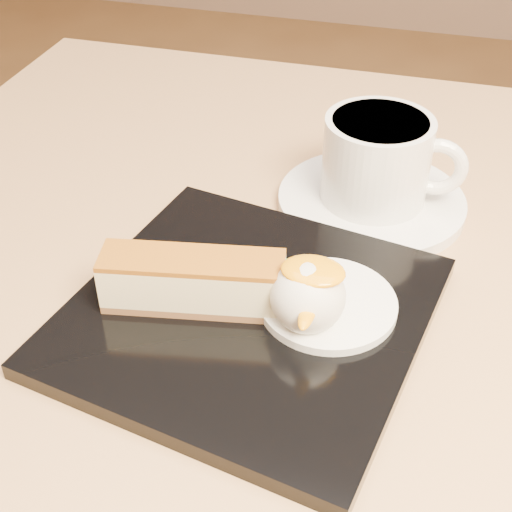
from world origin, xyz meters
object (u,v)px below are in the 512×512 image
(coffee_cup, at_px, (379,159))
(cheesecake, at_px, (193,281))
(saucer, at_px, (371,201))
(ice_cream_scoop, at_px, (308,296))
(table, at_px, (311,457))
(dessert_plate, at_px, (248,315))

(coffee_cup, bearing_deg, cheesecake, -122.21)
(saucer, relative_size, coffee_cup, 1.35)
(ice_cream_scoop, bearing_deg, cheesecake, 180.00)
(coffee_cup, bearing_deg, ice_cream_scoop, -98.87)
(table, relative_size, ice_cream_scoop, 16.95)
(cheesecake, bearing_deg, dessert_plate, -2.14)
(cheesecake, distance_m, saucer, 0.19)
(dessert_plate, distance_m, cheesecake, 0.04)
(saucer, bearing_deg, table, -95.05)
(table, xyz_separation_m, ice_cream_scoop, (-0.01, -0.02, 0.19))
(ice_cream_scoop, bearing_deg, dessert_plate, 172.87)
(dessert_plate, bearing_deg, coffee_cup, 68.84)
(dessert_plate, height_order, saucer, dessert_plate)
(cheesecake, bearing_deg, ice_cream_scoop, -10.27)
(cheesecake, height_order, ice_cream_scoop, ice_cream_scoop)
(coffee_cup, bearing_deg, dessert_plate, -112.76)
(ice_cream_scoop, bearing_deg, coffee_cup, 82.73)
(saucer, bearing_deg, dessert_plate, -110.49)
(table, distance_m, saucer, 0.21)
(dessert_plate, bearing_deg, ice_cream_scoop, -7.13)
(dessert_plate, height_order, coffee_cup, coffee_cup)
(ice_cream_scoop, height_order, saucer, ice_cream_scoop)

